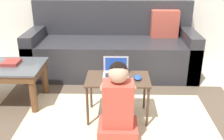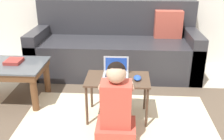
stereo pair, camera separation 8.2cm
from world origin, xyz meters
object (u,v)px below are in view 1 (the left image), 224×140
couch (112,49)px  person_seated (118,109)px  computer_mouse (138,77)px  laptop_desk (118,83)px  book_on_table (11,62)px  coffee_table (1,72)px  laptop (116,73)px

couch → person_seated: size_ratio=3.02×
computer_mouse → person_seated: size_ratio=0.15×
couch → laptop_desk: bearing=-86.1°
person_seated → book_on_table: bearing=148.4°
coffee_table → laptop: laptop is taller
couch → book_on_table: (-1.03, -0.85, 0.12)m
coffee_table → book_on_table: bearing=20.2°
coffee_table → computer_mouse: bearing=-11.9°
couch → laptop: bearing=-86.9°
laptop → person_seated: (0.02, -0.42, -0.14)m
computer_mouse → coffee_table: bearing=168.1°
laptop_desk → laptop: bearing=111.5°
coffee_table → book_on_table: 0.15m
coffee_table → person_seated: person_seated is taller
laptop → computer_mouse: laptop is taller
laptop_desk → coffee_table: bearing=167.2°
person_seated → couch: bearing=93.1°
laptop_desk → book_on_table: size_ratio=3.22×
coffee_table → person_seated: 1.39m
couch → laptop: (0.06, -1.11, 0.13)m
couch → book_on_table: couch is taller
coffee_table → person_seated: size_ratio=1.23×
coffee_table → laptop_desk: 1.25m
book_on_table → laptop_desk: bearing=-15.9°
couch → laptop_desk: size_ratio=3.67×
coffee_table → laptop: (1.20, -0.23, 0.10)m
laptop_desk → computer_mouse: computer_mouse is taller
laptop → computer_mouse: (0.20, -0.07, -0.01)m
computer_mouse → book_on_table: book_on_table is taller
laptop → book_on_table: laptop is taller
laptop → computer_mouse: 0.21m
person_seated → laptop: bearing=93.3°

